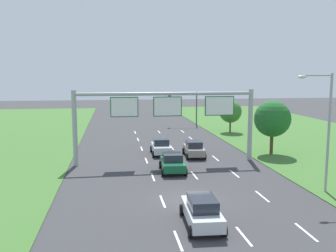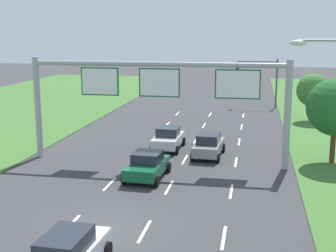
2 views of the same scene
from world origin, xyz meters
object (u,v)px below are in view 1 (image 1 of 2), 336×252
Objects in this scene: sign_gantry at (168,112)px; street_lamp at (324,122)px; traffic_light_mast at (185,102)px; roadside_tree_mid at (272,119)px; car_near_red at (161,147)px; roadside_tree_far at (230,112)px; car_far_ahead at (173,163)px; car_mid_lane at (202,211)px; car_lead_silver at (194,149)px.

sign_gantry is 2.03× the size of street_lamp.
traffic_light_mast is 0.98× the size of roadside_tree_mid.
car_near_red is 17.90m from street_lamp.
roadside_tree_far is (0.33, 15.07, -0.74)m from roadside_tree_mid.
sign_gantry is at bearing 91.95° from car_far_ahead.
car_far_ahead is at bearing -154.83° from roadside_tree_mid.
car_mid_lane is at bearing -110.44° from roadside_tree_far.
street_lamp is (9.53, -10.67, 0.16)m from sign_gantry.
car_mid_lane is at bearing -87.96° from car_far_ahead.
car_far_ahead is 0.48× the size of street_lamp.
car_mid_lane reaches higher than car_lead_silver.
street_lamp is at bearing -54.94° from car_near_red.
traffic_light_mast is 23.77m from roadside_tree_mid.
car_near_red is 0.69× the size of roadside_tree_mid.
sign_gantry is (0.30, 15.14, 4.09)m from car_mid_lane.
roadside_tree_far is (5.08, -8.22, -0.80)m from traffic_light_mast.
car_near_red is at bearing 156.83° from car_lead_silver.
car_near_red is 7.18m from car_far_ahead.
roadside_tree_mid reaches higher than car_mid_lane.
car_lead_silver is at bearing 178.47° from roadside_tree_mid.
car_lead_silver is at bearing -25.10° from car_near_red.
car_mid_lane reaches higher than car_near_red.
car_far_ahead is at bearing 142.87° from street_lamp.
sign_gantry is 26.13m from traffic_light_mast.
car_mid_lane is 11.61m from street_lamp.
roadside_tree_mid is at bearing 81.76° from street_lamp.
car_near_red is 0.71× the size of traffic_light_mast.
roadside_tree_far is at bearing 63.24° from car_far_ahead.
sign_gantry is 3.08× the size of traffic_light_mast.
car_near_red is 0.96× the size of car_far_ahead.
roadside_tree_mid is (11.36, 1.98, -1.12)m from sign_gantry.
car_lead_silver is 6.41m from car_far_ahead.
sign_gantry is 3.68× the size of roadside_tree_far.
car_near_red is at bearing -107.45° from traffic_light_mast.
traffic_light_mast is at bearing 94.65° from street_lamp.
car_near_red is 0.90× the size of car_mid_lane.
roadside_tree_far reaches higher than car_near_red.
street_lamp is (2.92, -35.93, 1.21)m from traffic_light_mast.
roadside_tree_mid is (11.43, 5.37, 3.01)m from car_far_ahead.
car_lead_silver is at bearing 35.74° from sign_gantry.
street_lamp is at bearing -98.24° from roadside_tree_mid.
street_lamp is (9.60, -7.27, 4.29)m from car_far_ahead.
car_lead_silver is at bearing 116.72° from street_lamp.
car_far_ahead is 29.59m from traffic_light_mast.
sign_gantry is at bearing -170.13° from roadside_tree_mid.
street_lamp reaches higher than sign_gantry.
car_near_red is 0.23× the size of sign_gantry.
car_lead_silver is 8.83m from roadside_tree_mid.
traffic_light_mast is (6.68, 28.66, 3.08)m from car_far_ahead.
car_mid_lane is at bearing -89.22° from car_near_red.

